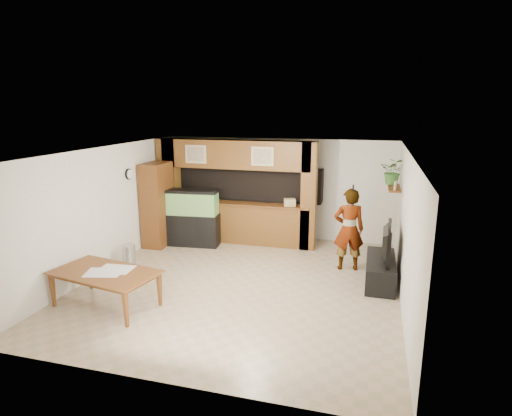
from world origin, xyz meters
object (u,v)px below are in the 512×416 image
(pantry_cabinet, at_px, (157,205))
(aquarium, at_px, (193,218))
(person, at_px, (349,229))
(television, at_px, (382,242))
(dining_table, at_px, (105,290))

(pantry_cabinet, bearing_deg, aquarium, 13.53)
(person, bearing_deg, television, 128.12)
(pantry_cabinet, height_order, dining_table, pantry_cabinet)
(pantry_cabinet, bearing_deg, dining_table, -77.61)
(aquarium, distance_m, dining_table, 3.58)
(television, relative_size, person, 0.68)
(aquarium, relative_size, television, 1.19)
(television, bearing_deg, person, 51.49)
(television, distance_m, person, 0.88)
(pantry_cabinet, height_order, person, pantry_cabinet)
(pantry_cabinet, xyz_separation_m, person, (4.68, -0.42, -0.15))
(dining_table, bearing_deg, pantry_cabinet, 112.73)
(pantry_cabinet, xyz_separation_m, aquarium, (0.85, 0.21, -0.34))
(aquarium, bearing_deg, person, -15.08)
(television, bearing_deg, aquarium, 76.60)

